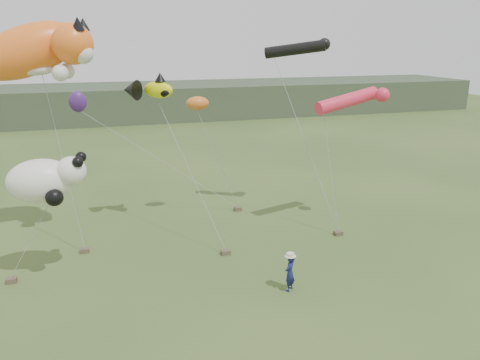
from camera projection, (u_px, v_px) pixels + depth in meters
name	position (u px, v px, depth m)	size (l,w,h in m)	color
ground	(239.00, 297.00, 17.79)	(120.00, 120.00, 0.00)	#385123
headland	(112.00, 103.00, 57.40)	(90.00, 13.00, 4.00)	#2D3D28
festival_attendant	(290.00, 273.00, 18.08)	(0.55, 0.36, 1.50)	#141B4E
sandbag_anchors	(189.00, 242.00, 22.38)	(15.34, 5.69, 0.20)	brown
cat_kite	(37.00, 50.00, 20.16)	(6.23, 3.32, 3.53)	orange
fish_kite	(148.00, 89.00, 22.53)	(2.71, 1.79, 1.30)	#D6E709
tube_kites	(331.00, 78.00, 23.30)	(5.23, 4.45, 3.56)	black
panda_kite	(46.00, 180.00, 18.08)	(3.03, 1.96, 1.88)	white
misc_kites	(124.00, 102.00, 25.56)	(7.07, 5.75, 1.28)	orange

